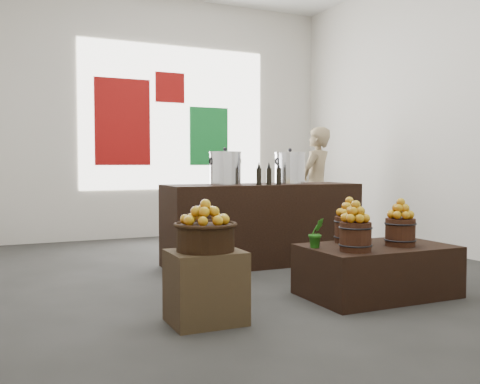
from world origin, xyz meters
name	(u,v)px	position (x,y,z in m)	size (l,w,h in m)	color
ground	(250,275)	(0.00, 0.00, 0.00)	(7.00, 7.00, 0.00)	#343432
back_wall	(158,117)	(0.00, 3.50, 2.00)	(6.00, 0.04, 4.00)	silver
back_opening	(176,118)	(0.30, 3.48, 2.00)	(3.20, 0.02, 2.40)	white
deco_red_left	(123,122)	(-0.60, 3.47, 1.90)	(0.90, 0.04, 1.40)	maroon
deco_green_right	(209,136)	(0.90, 3.47, 1.70)	(0.70, 0.04, 1.00)	#137B2D
deco_red_upper	(170,88)	(0.20, 3.47, 2.50)	(0.50, 0.04, 0.50)	maroon
crate	(206,287)	(-1.07, -1.43, 0.28)	(0.56, 0.45, 0.56)	#4F3F25
wicker_basket	(206,238)	(-1.07, -1.43, 0.66)	(0.44, 0.44, 0.20)	black
apples_in_basket	(205,212)	(-1.07, -1.43, 0.85)	(0.35, 0.35, 0.19)	#931C04
display_table	(377,270)	(0.67, -1.31, 0.23)	(1.35, 0.83, 0.47)	black
apple_bucket_front_left	(355,237)	(0.29, -1.49, 0.59)	(0.27, 0.27, 0.25)	#3B1C10
apples_in_bucket_front_left	(356,212)	(0.29, -1.49, 0.81)	(0.20, 0.20, 0.18)	#931C04
apple_bucket_front_right	(400,232)	(0.85, -1.41, 0.59)	(0.27, 0.27, 0.25)	#3B1C10
apples_in_bucket_front_right	(401,209)	(0.85, -1.41, 0.81)	(0.20, 0.20, 0.18)	#931C04
apple_bucket_rear	(349,230)	(0.54, -1.05, 0.59)	(0.27, 0.27, 0.25)	#3B1C10
apples_in_bucket_rear	(349,207)	(0.54, -1.05, 0.81)	(0.20, 0.20, 0.18)	#931C04
herb_garnish_right	(398,227)	(1.04, -1.16, 0.60)	(0.24, 0.21, 0.26)	#206916
herb_garnish_left	(316,233)	(0.09, -1.19, 0.60)	(0.15, 0.12, 0.27)	#206916
counter	(262,224)	(0.44, 0.55, 0.49)	(2.38, 0.76, 0.98)	black
stock_pot_left	(225,169)	(-0.05, 0.56, 1.16)	(0.37, 0.37, 0.37)	silver
stock_pot_center	(290,169)	(0.82, 0.54, 1.16)	(0.37, 0.37, 0.37)	silver
oil_cruets	(271,173)	(0.43, 0.31, 1.11)	(0.26, 0.07, 0.27)	black
shopper	(316,185)	(2.02, 1.79, 0.89)	(0.65, 0.43, 1.79)	#8E7957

